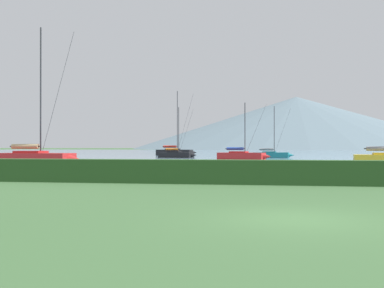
{
  "coord_description": "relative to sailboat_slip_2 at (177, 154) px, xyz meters",
  "views": [
    {
      "loc": [
        -0.69,
        -12.27,
        1.87
      ],
      "look_at": [
        -12.3,
        58.39,
        2.25
      ],
      "focal_mm": 43.62,
      "sensor_mm": 36.0,
      "label": 1
    }
  ],
  "objects": [
    {
      "name": "sailboat_slip_7",
      "position": [
        15.72,
        1.87,
        -0.01
      ],
      "size": [
        6.69,
        2.74,
        8.52
      ],
      "rotation": [
        0.0,
        0.0,
        -0.14
      ],
      "color": "#19707A",
      "rests_on": "harbor_water"
    },
    {
      "name": "sailboat_slip_11",
      "position": [
        -7.53,
        -33.48,
        0.21
      ],
      "size": [
        9.09,
        3.42,
        13.62
      ],
      "rotation": [
        0.0,
        0.0,
        -0.1
      ],
      "color": "red",
      "rests_on": "harbor_water"
    },
    {
      "name": "harbor_water",
      "position": [
        15.86,
        72.9,
        -0.56
      ],
      "size": [
        320.0,
        246.0,
        0.0
      ],
      "primitive_type": "cube",
      "color": "slate",
      "rests_on": "ground_plane"
    },
    {
      "name": "sailboat_slip_3",
      "position": [
        11.52,
        -11.41,
        0.05
      ],
      "size": [
        7.59,
        3.89,
        7.96
      ],
      "rotation": [
        0.0,
        0.0,
        -0.28
      ],
      "color": "red",
      "rests_on": "harbor_water"
    },
    {
      "name": "distant_hill_west_ridge",
      "position": [
        36.27,
        289.24,
        19.47
      ],
      "size": [
        250.91,
        250.91,
        40.05
      ],
      "primitive_type": "cone",
      "color": "slate",
      "rests_on": "ground_plane"
    },
    {
      "name": "hedge_line",
      "position": [
        15.86,
        -53.1,
        0.04
      ],
      "size": [
        80.0,
        1.2,
        1.2
      ],
      "primitive_type": "cube",
      "color": "#284C23",
      "rests_on": "ground_plane"
    },
    {
      "name": "ground_plane",
      "position": [
        15.86,
        -64.1,
        -0.56
      ],
      "size": [
        1000.0,
        1000.0,
        0.0
      ],
      "primitive_type": "plane",
      "color": "#385B33"
    },
    {
      "name": "sailboat_slip_2",
      "position": [
        0.0,
        0.0,
        0.0
      ],
      "size": [
        6.81,
        3.53,
        8.43
      ],
      "rotation": [
        0.0,
        0.0,
        -0.29
      ],
      "color": "black",
      "rests_on": "harbor_water"
    },
    {
      "name": "sailboat_slip_10",
      "position": [
        -4.54,
        21.21,
        0.2
      ],
      "size": [
        9.01,
        3.9,
        13.69
      ],
      "rotation": [
        0.0,
        0.0,
        -0.18
      ],
      "color": "black",
      "rests_on": "harbor_water"
    }
  ]
}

